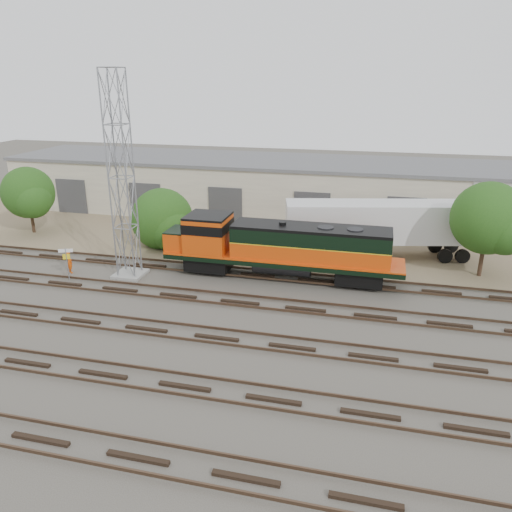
% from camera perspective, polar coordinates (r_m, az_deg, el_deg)
% --- Properties ---
extents(ground, '(140.00, 140.00, 0.00)m').
position_cam_1_polar(ground, '(29.05, -2.65, -6.63)').
color(ground, '#47423A').
rests_on(ground, ground).
extents(dirt_strip, '(80.00, 16.00, 0.02)m').
position_cam_1_polar(dirt_strip, '(42.61, 3.07, 2.14)').
color(dirt_strip, '#726047').
rests_on(dirt_strip, ground).
extents(tracks, '(80.00, 20.40, 0.28)m').
position_cam_1_polar(tracks, '(26.48, -4.52, -9.27)').
color(tracks, black).
rests_on(tracks, ground).
extents(warehouse, '(58.40, 10.40, 5.30)m').
position_cam_1_polar(warehouse, '(49.53, 4.96, 7.77)').
color(warehouse, beige).
rests_on(warehouse, ground).
extents(locomotive, '(16.04, 2.81, 3.85)m').
position_cam_1_polar(locomotive, '(33.27, 2.53, 1.04)').
color(locomotive, black).
rests_on(locomotive, tracks).
extents(signal_tower, '(1.99, 1.99, 13.46)m').
position_cam_1_polar(signal_tower, '(33.71, -15.10, 8.28)').
color(signal_tower, gray).
rests_on(signal_tower, ground).
extents(sign_post, '(0.88, 0.39, 2.28)m').
position_cam_1_polar(sign_post, '(35.33, -20.84, -0.24)').
color(sign_post, gray).
rests_on(sign_post, ground).
extents(worker, '(0.69, 0.64, 1.59)m').
position_cam_1_polar(worker, '(37.01, -20.54, -0.63)').
color(worker, '#D84B0C').
rests_on(worker, ground).
extents(semi_trailer, '(14.03, 5.81, 4.24)m').
position_cam_1_polar(semi_trailer, '(38.24, 14.34, 3.62)').
color(semi_trailer, silver).
rests_on(semi_trailer, ground).
extents(tree_west, '(4.63, 4.41, 5.77)m').
position_cam_1_polar(tree_west, '(47.05, -24.49, 6.42)').
color(tree_west, '#382619').
rests_on(tree_west, ground).
extents(tree_mid, '(5.20, 4.95, 4.95)m').
position_cam_1_polar(tree_mid, '(40.46, -10.44, 3.90)').
color(tree_mid, '#382619').
rests_on(tree_mid, ground).
extents(tree_east, '(5.08, 4.84, 6.53)m').
position_cam_1_polar(tree_east, '(36.34, 25.40, 3.63)').
color(tree_east, '#382619').
rests_on(tree_east, ground).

